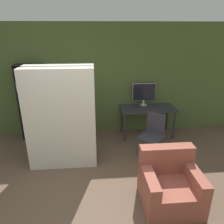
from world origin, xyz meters
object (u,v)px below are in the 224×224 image
Objects in this scene: office_chair at (152,139)px; armchair at (169,184)px; mattress_far at (63,115)px; bookshelf at (30,102)px; mattress_near at (61,121)px; monitor at (144,93)px.

office_chair is 1.07× the size of armchair.
office_chair is 1.92m from mattress_far.
bookshelf is at bearing 137.04° from armchair.
mattress_near reaches higher than office_chair.
mattress_far is 2.28× the size of armchair.
mattress_far reaches higher than armchair.
monitor is 0.32× the size of bookshelf.
bookshelf is 1.37m from mattress_far.
mattress_far is (0.00, 0.31, -0.00)m from mattress_near.
bookshelf is at bearing -179.28° from monitor.
office_chair is 1.37m from armchair.
monitor is 0.30× the size of mattress_far.
office_chair is (-0.04, -1.12, -0.69)m from monitor.
bookshelf is 0.93× the size of mattress_near.
bookshelf is 3.64m from armchair.
monitor is at bearing 36.56° from mattress_near.
bookshelf is 0.93× the size of mattress_far.
bookshelf reaches higher than armchair.
monitor is 1.32m from office_chair.
bookshelf reaches higher than office_chair.
mattress_near is at bearing -143.44° from monitor.
office_chair reaches higher than armchair.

